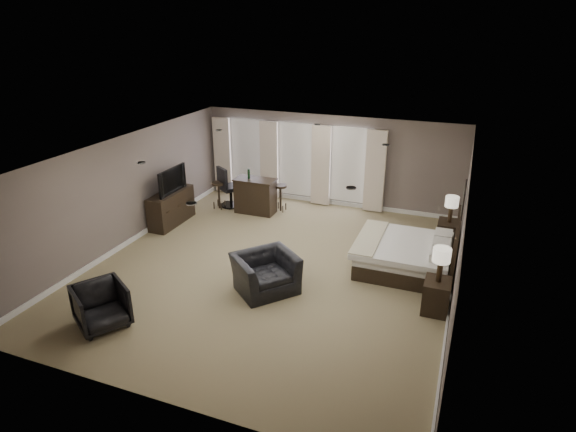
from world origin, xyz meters
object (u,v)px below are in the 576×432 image
(bar_stool_left, at_px, (219,195))
(bar_counter, at_px, (255,196))
(nightstand_far, at_px, (447,234))
(armchair_near, at_px, (265,267))
(armchair_far, at_px, (101,304))
(bed, at_px, (401,241))
(desk_chair, at_px, (231,186))
(bar_stool_right, at_px, (281,198))
(lamp_far, at_px, (451,209))
(tv, at_px, (170,189))
(lamp_near, at_px, (440,265))
(nightstand_near, at_px, (436,296))
(dresser, at_px, (171,208))

(bar_stool_left, bearing_deg, bar_counter, 3.86)
(nightstand_far, distance_m, armchair_near, 4.66)
(armchair_far, bearing_deg, bar_stool_left, 40.63)
(bed, xyz_separation_m, desk_chair, (-5.15, 2.04, -0.04))
(bar_stool_left, bearing_deg, bar_stool_right, 14.38)
(lamp_far, height_order, tv, lamp_far)
(armchair_far, bearing_deg, lamp_near, -32.14)
(bar_counter, height_order, bar_stool_left, bar_counter)
(lamp_far, distance_m, bar_stool_left, 6.32)
(armchair_far, distance_m, desk_chair, 6.10)
(bed, xyz_separation_m, armchair_far, (-4.57, -4.03, -0.21))
(armchair_far, distance_m, bar_counter, 5.89)
(bed, bearing_deg, tv, 176.78)
(bar_stool_right, bearing_deg, bed, -31.07)
(desk_chair, bearing_deg, lamp_near, -174.88)
(tv, bearing_deg, lamp_near, -104.50)
(tv, distance_m, bar_stool_left, 1.67)
(bed, distance_m, armchair_far, 6.10)
(armchair_far, xyz_separation_m, bar_counter, (0.29, 5.88, 0.06))
(nightstand_near, bearing_deg, bar_counter, 147.48)
(lamp_near, distance_m, lamp_far, 2.90)
(bar_stool_left, bearing_deg, lamp_far, -2.96)
(bed, xyz_separation_m, nightstand_near, (0.89, -1.45, -0.33))
(lamp_near, relative_size, armchair_near, 0.57)
(nightstand_near, height_order, dresser, dresser)
(nightstand_near, relative_size, dresser, 0.42)
(tv, height_order, desk_chair, desk_chair)
(lamp_near, distance_m, dresser, 7.17)
(nightstand_near, distance_m, desk_chair, 6.98)
(bar_stool_right, bearing_deg, nightstand_near, -38.75)
(dresser, relative_size, desk_chair, 1.26)
(armchair_far, height_order, bar_counter, bar_counter)
(dresser, relative_size, bar_stool_right, 1.98)
(armchair_near, xyz_separation_m, bar_counter, (-1.93, 3.74, -0.02))
(bed, distance_m, bar_counter, 4.67)
(armchair_near, bearing_deg, bar_stool_right, 58.68)
(bed, bearing_deg, armchair_far, -138.60)
(lamp_far, bearing_deg, tv, -170.88)
(bar_stool_left, bearing_deg, dresser, -113.88)
(lamp_near, xyz_separation_m, dresser, (-6.92, 1.79, -0.52))
(lamp_near, height_order, bar_stool_left, lamp_near)
(armchair_near, distance_m, bar_stool_right, 4.31)
(nightstand_near, xyz_separation_m, armchair_far, (-5.46, -2.58, 0.12))
(armchair_far, height_order, bar_stool_left, armchair_far)
(bed, height_order, lamp_near, lamp_near)
(bed, height_order, lamp_far, lamp_far)
(bar_stool_left, bearing_deg, nightstand_near, -27.17)
(lamp_far, bearing_deg, bar_stool_left, 177.04)
(armchair_far, distance_m, bar_stool_left, 5.86)
(nightstand_far, bearing_deg, bar_counter, 175.58)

